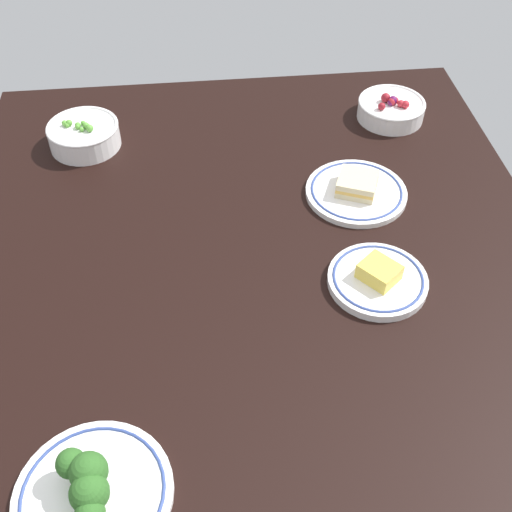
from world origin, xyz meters
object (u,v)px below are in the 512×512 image
plate_cheese (378,279)px  plate_sandwich (356,190)px  plate_broccoli (91,490)px  bowl_peas (84,135)px  bowl_berries (391,109)px

plate_cheese → plate_sandwich: 24.14cm
plate_cheese → plate_broccoli: bearing=125.7°
bowl_peas → plate_sandwich: (-22.96, -55.61, -1.67)cm
plate_cheese → plate_broccoli: (-33.45, 46.62, 1.10)cm
bowl_peas → plate_broccoli: size_ratio=0.73×
bowl_peas → bowl_berries: (3.45, -69.42, -0.37)cm
plate_sandwich → bowl_berries: bowl_berries is taller
plate_broccoli → bowl_berries: bearing=-36.4°
plate_sandwich → bowl_peas: bearing=67.6°
bowl_peas → bowl_berries: bearing=-87.2°
plate_cheese → bowl_peas: bowl_peas is taller
plate_cheese → plate_broccoli: size_ratio=0.82×
plate_broccoli → plate_cheese: bearing=-54.3°
bowl_peas → bowl_berries: 69.51cm
plate_cheese → bowl_berries: 52.80cm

